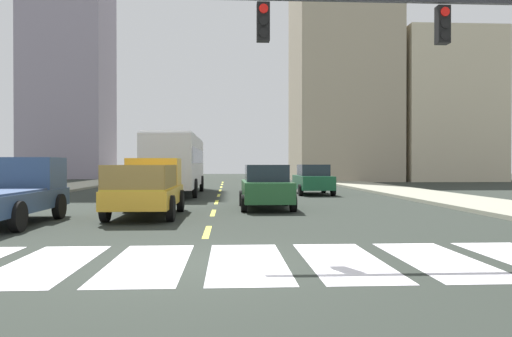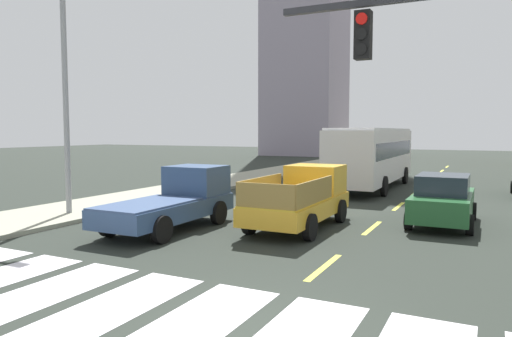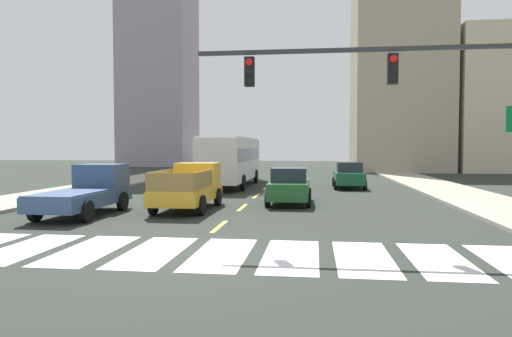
{
  "view_description": "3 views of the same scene",
  "coord_description": "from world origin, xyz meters",
  "px_view_note": "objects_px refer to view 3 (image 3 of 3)",
  "views": [
    {
      "loc": [
        0.55,
        -8.86,
        1.75
      ],
      "look_at": [
        1.75,
        12.95,
        1.55
      ],
      "focal_mm": 34.98,
      "sensor_mm": 36.0,
      "label": 1
    },
    {
      "loc": [
        3.38,
        -6.41,
        3.16
      ],
      "look_at": [
        -2.8,
        6.05,
        2.07
      ],
      "focal_mm": 33.19,
      "sensor_mm": 36.0,
      "label": 2
    },
    {
      "loc": [
        3.19,
        -11.41,
        2.68
      ],
      "look_at": [
        0.76,
        7.83,
        1.79
      ],
      "focal_mm": 32.79,
      "sensor_mm": 36.0,
      "label": 3
    }
  ],
  "objects_px": {
    "sedan_mid": "(289,186)",
    "city_bus": "(232,158)",
    "pickup_stakebed": "(191,187)",
    "sedan_far": "(349,175)",
    "traffic_signal_gantry": "(438,90)",
    "pickup_dark": "(88,191)"
  },
  "relations": [
    {
      "from": "city_bus",
      "to": "sedan_far",
      "type": "bearing_deg",
      "value": -3.22
    },
    {
      "from": "pickup_dark",
      "to": "city_bus",
      "type": "bearing_deg",
      "value": 76.32
    },
    {
      "from": "pickup_stakebed",
      "to": "pickup_dark",
      "type": "relative_size",
      "value": 1.0
    },
    {
      "from": "sedan_mid",
      "to": "sedan_far",
      "type": "distance_m",
      "value": 9.67
    },
    {
      "from": "pickup_dark",
      "to": "city_bus",
      "type": "distance_m",
      "value": 14.02
    },
    {
      "from": "city_bus",
      "to": "sedan_far",
      "type": "xyz_separation_m",
      "value": [
        7.83,
        -0.2,
        -1.09
      ]
    },
    {
      "from": "sedan_mid",
      "to": "sedan_far",
      "type": "relative_size",
      "value": 1.0
    },
    {
      "from": "pickup_dark",
      "to": "city_bus",
      "type": "relative_size",
      "value": 0.48
    },
    {
      "from": "pickup_stakebed",
      "to": "pickup_dark",
      "type": "bearing_deg",
      "value": -152.59
    },
    {
      "from": "sedan_far",
      "to": "traffic_signal_gantry",
      "type": "height_order",
      "value": "traffic_signal_gantry"
    },
    {
      "from": "sedan_mid",
      "to": "city_bus",
      "type": "bearing_deg",
      "value": 115.2
    },
    {
      "from": "pickup_stakebed",
      "to": "traffic_signal_gantry",
      "type": "bearing_deg",
      "value": -38.81
    },
    {
      "from": "pickup_stakebed",
      "to": "sedan_far",
      "type": "distance_m",
      "value": 13.57
    },
    {
      "from": "traffic_signal_gantry",
      "to": "pickup_dark",
      "type": "bearing_deg",
      "value": 161.11
    },
    {
      "from": "pickup_stakebed",
      "to": "city_bus",
      "type": "distance_m",
      "value": 11.49
    },
    {
      "from": "pickup_stakebed",
      "to": "traffic_signal_gantry",
      "type": "xyz_separation_m",
      "value": [
        8.72,
        -6.34,
        3.31
      ]
    },
    {
      "from": "sedan_mid",
      "to": "sedan_far",
      "type": "height_order",
      "value": "same"
    },
    {
      "from": "pickup_stakebed",
      "to": "city_bus",
      "type": "height_order",
      "value": "city_bus"
    },
    {
      "from": "sedan_far",
      "to": "traffic_signal_gantry",
      "type": "relative_size",
      "value": 0.43
    },
    {
      "from": "traffic_signal_gantry",
      "to": "sedan_mid",
      "type": "bearing_deg",
      "value": 117.91
    },
    {
      "from": "sedan_far",
      "to": "traffic_signal_gantry",
      "type": "bearing_deg",
      "value": -84.26
    },
    {
      "from": "pickup_stakebed",
      "to": "traffic_signal_gantry",
      "type": "distance_m",
      "value": 11.28
    }
  ]
}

